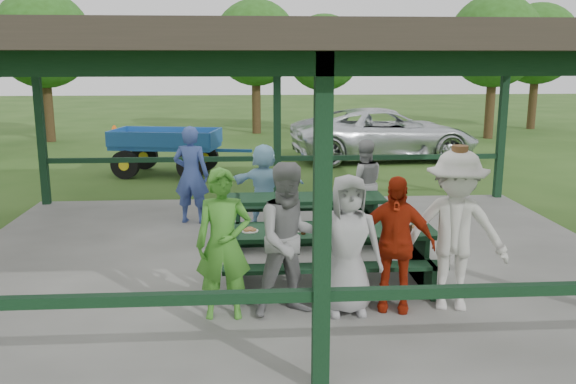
{
  "coord_description": "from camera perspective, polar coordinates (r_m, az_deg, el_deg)",
  "views": [
    {
      "loc": [
        -0.64,
        -8.83,
        3.03
      ],
      "look_at": [
        -0.05,
        -0.3,
        1.17
      ],
      "focal_mm": 38.0,
      "sensor_mm": 36.0,
      "label": 1
    }
  ],
  "objects": [
    {
      "name": "tree_left",
      "position": [
        25.56,
        -3.04,
        13.73
      ],
      "size": [
        3.48,
        3.48,
        5.44
      ],
      "color": "#362615",
      "rests_on": "ground"
    },
    {
      "name": "contestant_white_fedora",
      "position": [
        7.44,
        15.34,
        -3.52
      ],
      "size": [
        1.37,
        0.98,
        1.97
      ],
      "rotation": [
        0.0,
        0.0,
        -0.23
      ],
      "color": "beige",
      "rests_on": "concrete_slab"
    },
    {
      "name": "concrete_slab",
      "position": [
        9.34,
        0.21,
        -6.33
      ],
      "size": [
        10.0,
        8.0,
        0.1
      ],
      "primitive_type": "cube",
      "color": "slate",
      "rests_on": "ground"
    },
    {
      "name": "contestant_grey_mid",
      "position": [
        7.13,
        5.6,
        -4.95
      ],
      "size": [
        0.83,
        0.55,
        1.66
      ],
      "primitive_type": "imported",
      "rotation": [
        0.0,
        0.0,
        0.03
      ],
      "color": "#9B9B9E",
      "rests_on": "concrete_slab"
    },
    {
      "name": "tree_mid",
      "position": [
        25.71,
        3.35,
        12.84
      ],
      "size": [
        3.11,
        3.11,
        4.86
      ],
      "color": "#362615",
      "rests_on": "ground"
    },
    {
      "name": "spectator_grey",
      "position": [
        10.92,
        7.05,
        0.81
      ],
      "size": [
        0.77,
        0.61,
        1.55
      ],
      "primitive_type": "imported",
      "rotation": [
        0.0,
        0.0,
        3.17
      ],
      "color": "gray",
      "rests_on": "concrete_slab"
    },
    {
      "name": "picnic_table_far",
      "position": [
        9.98,
        1.61,
        -1.97
      ],
      "size": [
        2.56,
        1.39,
        0.75
      ],
      "color": "black",
      "rests_on": "concrete_slab"
    },
    {
      "name": "tree_far_left",
      "position": [
        24.58,
        -21.97,
        13.08
      ],
      "size": [
        3.53,
        3.53,
        5.52
      ],
      "color": "#362615",
      "rests_on": "ground"
    },
    {
      "name": "ground",
      "position": [
        9.36,
        0.21,
        -6.62
      ],
      "size": [
        90.0,
        90.0,
        0.0
      ],
      "primitive_type": "plane",
      "color": "#294A17",
      "rests_on": "ground"
    },
    {
      "name": "table_setting",
      "position": [
        8.03,
        4.65,
        -3.29
      ],
      "size": [
        2.33,
        0.45,
        0.1
      ],
      "color": "white",
      "rests_on": "picnic_table_near"
    },
    {
      "name": "pickup_truck",
      "position": [
        19.03,
        9.01,
        5.38
      ],
      "size": [
        5.9,
        3.11,
        1.58
      ],
      "primitive_type": "imported",
      "rotation": [
        0.0,
        0.0,
        1.66
      ],
      "color": "silver",
      "rests_on": "ground"
    },
    {
      "name": "contestant_grey_left",
      "position": [
        7.03,
        0.27,
        -4.5
      ],
      "size": [
        1.02,
        0.89,
        1.81
      ],
      "primitive_type": "imported",
      "rotation": [
        0.0,
        0.0,
        0.26
      ],
      "color": "gray",
      "rests_on": "concrete_slab"
    },
    {
      "name": "spectator_blue",
      "position": [
        11.17,
        -9.04,
        1.6
      ],
      "size": [
        0.72,
        0.55,
        1.78
      ],
      "primitive_type": "imported",
      "rotation": [
        0.0,
        0.0,
        2.94
      ],
      "color": "#394D95",
      "rests_on": "concrete_slab"
    },
    {
      "name": "picnic_table_near",
      "position": [
        8.09,
        3.9,
        -5.4
      ],
      "size": [
        2.78,
        1.39,
        0.75
      ],
      "color": "black",
      "rests_on": "concrete_slab"
    },
    {
      "name": "tree_far_right",
      "position": [
        29.31,
        22.31,
        12.68
      ],
      "size": [
        3.48,
        3.48,
        5.44
      ],
      "color": "#362615",
      "rests_on": "ground"
    },
    {
      "name": "farm_trailer",
      "position": [
        16.64,
        -11.31,
        3.83
      ],
      "size": [
        3.79,
        2.06,
        1.31
      ],
      "rotation": [
        0.0,
        0.0,
        -0.19
      ],
      "color": "#19498B",
      "rests_on": "ground"
    },
    {
      "name": "contestant_green",
      "position": [
        7.0,
        -6.05,
        -4.88
      ],
      "size": [
        0.64,
        0.43,
        1.75
      ],
      "primitive_type": "imported",
      "rotation": [
        0.0,
        0.0,
        0.01
      ],
      "color": "#408929",
      "rests_on": "concrete_slab"
    },
    {
      "name": "pavilion_structure",
      "position": [
        8.85,
        0.22,
        13.17
      ],
      "size": [
        10.6,
        8.6,
        3.24
      ],
      "color": "black",
      "rests_on": "concrete_slab"
    },
    {
      "name": "tree_right",
      "position": [
        25.14,
        18.76,
        13.2
      ],
      "size": [
        3.51,
        3.51,
        5.48
      ],
      "color": "#362615",
      "rests_on": "ground"
    },
    {
      "name": "contestant_red",
      "position": [
        7.31,
        9.9,
        -4.76
      ],
      "size": [
        1.02,
        0.64,
        1.63
      ],
      "primitive_type": "imported",
      "rotation": [
        0.0,
        0.0,
        -0.28
      ],
      "color": "#9F210C",
      "rests_on": "concrete_slab"
    },
    {
      "name": "spectator_lblue",
      "position": [
        10.84,
        -2.24,
        0.64
      ],
      "size": [
        1.45,
        0.83,
        1.49
      ],
      "primitive_type": "imported",
      "rotation": [
        0.0,
        0.0,
        2.84
      ],
      "color": "#97CCEA",
      "rests_on": "concrete_slab"
    }
  ]
}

